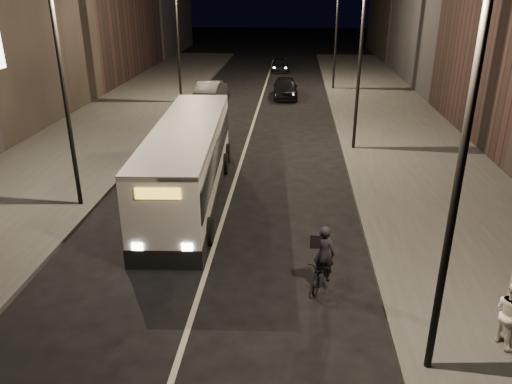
% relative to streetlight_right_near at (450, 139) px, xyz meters
% --- Properties ---
extents(ground, '(180.00, 180.00, 0.00)m').
position_rel_streetlight_right_near_xyz_m(ground, '(-5.33, 4.00, -5.36)').
color(ground, black).
rests_on(ground, ground).
extents(sidewalk_right, '(7.00, 70.00, 0.16)m').
position_rel_streetlight_right_near_xyz_m(sidewalk_right, '(3.17, 18.00, -5.28)').
color(sidewalk_right, '#373735').
rests_on(sidewalk_right, ground).
extents(sidewalk_left, '(7.00, 70.00, 0.16)m').
position_rel_streetlight_right_near_xyz_m(sidewalk_left, '(-13.83, 18.00, -5.28)').
color(sidewalk_left, '#373735').
rests_on(sidewalk_left, ground).
extents(streetlight_right_near, '(1.20, 0.44, 8.12)m').
position_rel_streetlight_right_near_xyz_m(streetlight_right_near, '(0.00, 0.00, 0.00)').
color(streetlight_right_near, black).
rests_on(streetlight_right_near, sidewalk_right).
extents(streetlight_right_mid, '(1.20, 0.44, 8.12)m').
position_rel_streetlight_right_near_xyz_m(streetlight_right_mid, '(0.00, 16.00, 0.00)').
color(streetlight_right_mid, black).
rests_on(streetlight_right_mid, sidewalk_right).
extents(streetlight_right_far, '(1.20, 0.44, 8.12)m').
position_rel_streetlight_right_near_xyz_m(streetlight_right_far, '(0.00, 32.00, 0.00)').
color(streetlight_right_far, black).
rests_on(streetlight_right_far, sidewalk_right).
extents(streetlight_left_near, '(1.20, 0.44, 8.12)m').
position_rel_streetlight_right_near_xyz_m(streetlight_left_near, '(-10.66, 8.00, 0.00)').
color(streetlight_left_near, black).
rests_on(streetlight_left_near, sidewalk_left).
extents(streetlight_left_far, '(1.20, 0.44, 8.12)m').
position_rel_streetlight_right_near_xyz_m(streetlight_left_far, '(-10.66, 26.00, 0.00)').
color(streetlight_left_far, black).
rests_on(streetlight_left_far, sidewalk_left).
extents(city_bus, '(3.11, 11.26, 3.00)m').
position_rel_streetlight_right_near_xyz_m(city_bus, '(-6.93, 9.31, -3.73)').
color(city_bus, silver).
rests_on(city_bus, ground).
extents(cyclist_on_bicycle, '(1.10, 1.81, 1.97)m').
position_rel_streetlight_right_near_xyz_m(cyclist_on_bicycle, '(-1.91, 3.23, -4.70)').
color(cyclist_on_bicycle, black).
rests_on(cyclist_on_bicycle, ground).
extents(pedestrian_woman, '(0.82, 0.95, 1.66)m').
position_rel_streetlight_right_near_xyz_m(pedestrian_woman, '(2.27, 0.92, -4.37)').
color(pedestrian_woman, white).
rests_on(pedestrian_woman, sidewalk_right).
extents(car_near, '(1.96, 4.53, 1.52)m').
position_rel_streetlight_right_near_xyz_m(car_near, '(-3.54, 28.77, -4.60)').
color(car_near, black).
rests_on(car_near, ground).
extents(car_mid, '(1.87, 4.71, 1.53)m').
position_rel_streetlight_right_near_xyz_m(car_mid, '(-8.93, 27.22, -4.60)').
color(car_mid, '#3D3D40').
rests_on(car_mid, ground).
extents(car_far, '(1.95, 4.07, 1.14)m').
position_rel_streetlight_right_near_xyz_m(car_far, '(-4.28, 41.07, -4.79)').
color(car_far, black).
rests_on(car_far, ground).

